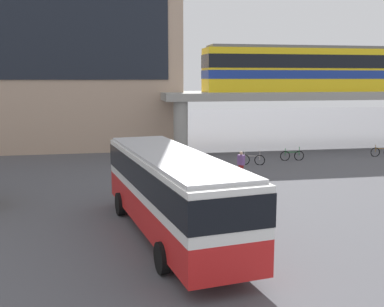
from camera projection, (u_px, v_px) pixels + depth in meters
ground_plane at (143, 175)px, 28.86m from camera, size 120.00×120.00×0.00m
station_building at (30, 21)px, 39.81m from camera, size 24.92×10.61×21.64m
elevated_platform at (312, 99)px, 40.42m from camera, size 26.49×7.49×4.82m
train at (311, 68)px, 39.98m from camera, size 18.79×2.96×3.84m
bus_main at (171, 186)px, 17.32m from camera, size 4.26×11.30×3.22m
bicycle_green at (292, 156)px, 34.03m from camera, size 1.79×0.24×1.04m
bicycle_silver at (252, 160)px, 32.33m from camera, size 1.71×0.66×1.04m
bicycle_brown at (382, 152)px, 35.76m from camera, size 1.78×0.27×1.04m
pedestrian_walking_across at (169, 168)px, 26.89m from camera, size 0.46×0.47×1.73m
pedestrian_near_building at (241, 165)px, 28.20m from camera, size 0.45×0.48×1.58m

